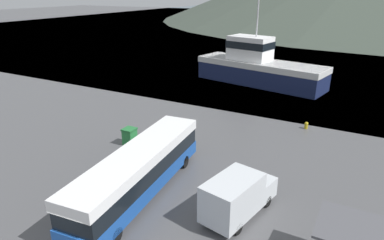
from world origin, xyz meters
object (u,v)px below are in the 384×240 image
at_px(tour_bus, 139,170).
at_px(storage_bin, 130,136).
at_px(fishing_boat, 258,66).
at_px(delivery_van, 237,195).

distance_m(tour_bus, storage_bin, 7.84).
bearing_deg(tour_bus, storage_bin, 127.56).
distance_m(tour_bus, fishing_boat, 30.31).
height_order(delivery_van, fishing_boat, fishing_boat).
relative_size(delivery_van, storage_bin, 3.83).
xyz_separation_m(tour_bus, storage_bin, (-5.30, 5.68, -1.01)).
height_order(tour_bus, fishing_boat, fishing_boat).
bearing_deg(tour_bus, delivery_van, 2.77).
bearing_deg(fishing_boat, storage_bin, 3.87).
relative_size(tour_bus, delivery_van, 2.28).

